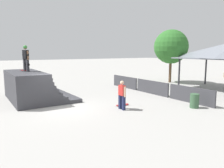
# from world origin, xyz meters

# --- Properties ---
(ground_plane) EXTENTS (160.00, 160.00, 0.00)m
(ground_plane) POSITION_xyz_m (0.00, 0.00, 0.00)
(ground_plane) COLOR #A3A09B
(quarter_pipe_ramp) EXTENTS (5.40, 4.02, 1.98)m
(quarter_pipe_ramp) POSITION_xyz_m (-3.29, -0.92, 0.87)
(quarter_pipe_ramp) COLOR #38383D
(quarter_pipe_ramp) RESTS_ON ground
(skater_on_deck) EXTENTS (0.77, 0.38, 1.79)m
(skater_on_deck) POSITION_xyz_m (-3.44, -1.13, 3.01)
(skater_on_deck) COLOR #2D2D33
(skater_on_deck) RESTS_ON quarter_pipe_ramp
(skateboard_on_deck) EXTENTS (0.82, 0.43, 0.09)m
(skateboard_on_deck) POSITION_xyz_m (-3.86, -1.22, 2.04)
(skateboard_on_deck) COLOR blue
(skateboard_on_deck) RESTS_ON quarter_pipe_ramp
(bystander_walking) EXTENTS (0.68, 0.23, 1.69)m
(bystander_walking) POSITION_xyz_m (2.25, 2.92, 0.94)
(bystander_walking) COLOR #1E2347
(bystander_walking) RESTS_ON ground
(skateboard_on_ground) EXTENTS (0.29, 0.86, 0.09)m
(skateboard_on_ground) POSITION_xyz_m (1.54, 3.48, 0.06)
(skateboard_on_ground) COLOR red
(skateboard_on_ground) RESTS_ON ground
(barrier_fence) EXTENTS (10.89, 0.12, 1.05)m
(barrier_fence) POSITION_xyz_m (-0.37, 7.69, 0.53)
(barrier_fence) COLOR #3D3D42
(barrier_fence) RESTS_ON ground
(tree_beside_pavilion) EXTENTS (3.65, 3.65, 5.70)m
(tree_beside_pavilion) POSITION_xyz_m (-4.24, 13.94, 3.86)
(tree_beside_pavilion) COLOR brown
(tree_beside_pavilion) RESTS_ON ground
(trash_bin) EXTENTS (0.52, 0.52, 0.85)m
(trash_bin) POSITION_xyz_m (4.29, 6.79, 0.42)
(trash_bin) COLOR #385B3D
(trash_bin) RESTS_ON ground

